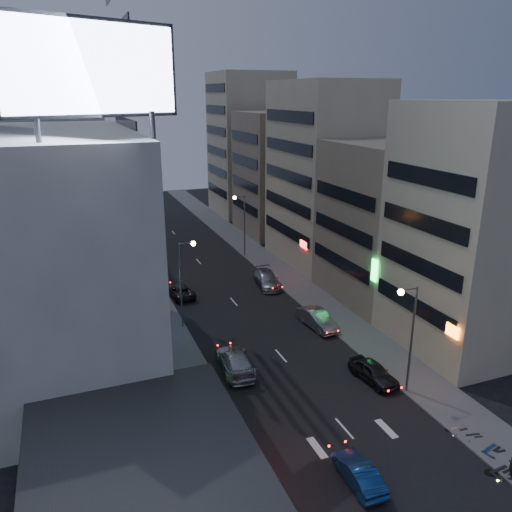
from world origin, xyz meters
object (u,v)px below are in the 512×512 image
road_car_silver (235,361)px  scooter_silver_b (464,419)px  parked_car_right_near (373,372)px  scooter_silver_a (502,439)px  parked_car_right_mid (317,319)px  scooter_black_b (480,426)px  road_car_blue (358,473)px  parked_car_left (180,291)px  scooter_blue (494,435)px  scooter_black_a (506,456)px  parked_car_right_far (267,279)px

road_car_silver → scooter_silver_b: 16.45m
parked_car_right_near → scooter_silver_a: size_ratio=2.44×
parked_car_right_mid → scooter_black_b: size_ratio=3.04×
scooter_black_b → road_car_blue: bearing=106.3°
parked_car_left → scooter_blue: bearing=105.6°
parked_car_left → scooter_silver_a: bearing=105.7°
parked_car_left → scooter_black_b: (12.43, -28.98, -0.03)m
scooter_blue → scooter_black_a: bearing=138.8°
parked_car_right_mid → scooter_silver_a: parked_car_right_mid is taller
scooter_blue → scooter_black_b: (-0.05, 1.08, -0.10)m
parked_car_left → road_car_blue: road_car_blue is taller
parked_car_right_mid → parked_car_right_far: parked_car_right_far is taller
parked_car_left → scooter_silver_a: size_ratio=2.58×
parked_car_left → scooter_black_a: (11.64, -31.72, 0.05)m
scooter_black_a → scooter_silver_b: bearing=-11.4°
road_car_blue → scooter_blue: (9.40, -0.30, 0.05)m
parked_car_right_near → parked_car_right_far: parked_car_right_far is taller
road_car_blue → scooter_black_b: 9.38m
parked_car_right_far → road_car_silver: 18.16m
parked_car_left → road_car_silver: road_car_silver is taller
road_car_blue → scooter_silver_b: bearing=-166.6°
scooter_silver_a → scooter_silver_b: bearing=21.7°
parked_car_right_mid → parked_car_left: (-10.07, 11.76, -0.16)m
scooter_silver_b → scooter_black_b: bearing=-154.6°
parked_car_right_far → scooter_silver_b: size_ratio=3.42×
parked_car_left → scooter_black_a: size_ratio=2.48×
road_car_silver → scooter_blue: size_ratio=2.91×
scooter_silver_a → scooter_blue: size_ratio=0.93×
parked_car_left → road_car_silver: (0.62, -16.19, 0.17)m
scooter_blue → road_car_blue: bearing=73.6°
parked_car_left → parked_car_right_far: (9.77, -0.51, 0.16)m
parked_car_right_mid → scooter_black_b: parked_car_right_mid is taller
scooter_silver_a → scooter_blue: scooter_blue is taller
road_car_silver → parked_car_right_mid: bearing=-148.7°
parked_car_left → scooter_black_a: 33.79m
parked_car_right_mid → road_car_silver: size_ratio=0.87×
scooter_silver_a → road_car_blue: bearing=92.8°
scooter_black_b → scooter_black_a: bearing=175.5°
parked_car_right_mid → scooter_silver_b: size_ratio=2.99×
scooter_blue → scooter_silver_b: 2.08m
scooter_silver_a → parked_car_left: bearing=29.4°
road_car_blue → scooter_black_b: size_ratio=2.50×
road_car_blue → scooter_silver_a: bearing=178.6°
road_car_blue → scooter_black_b: bearing=-172.7°
road_car_blue → scooter_black_a: bearing=169.6°
scooter_silver_b → road_car_silver: bearing=47.1°
road_car_blue → road_car_silver: 13.79m
parked_car_left → scooter_blue: size_ratio=2.39×
scooter_black_a → scooter_silver_a: scooter_black_a is taller
road_car_silver → scooter_black_b: size_ratio=3.50×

